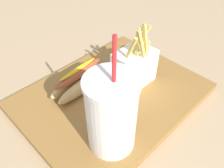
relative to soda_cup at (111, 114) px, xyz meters
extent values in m
cube|color=tan|center=(0.10, 0.10, -0.11)|extent=(2.40, 2.40, 0.02)
cube|color=olive|center=(0.10, 0.10, -0.09)|extent=(0.43, 0.34, 0.02)
cylinder|color=white|center=(0.00, 0.00, -0.01)|extent=(0.09, 0.09, 0.15)
cylinder|color=white|center=(0.00, 0.00, 0.08)|extent=(0.10, 0.10, 0.01)
cylinder|color=red|center=(0.01, 0.00, 0.12)|extent=(0.02, 0.02, 0.08)
cube|color=white|center=(0.17, 0.09, -0.04)|extent=(0.10, 0.07, 0.09)
cube|color=#E5C660|center=(0.19, 0.07, 0.01)|extent=(0.01, 0.01, 0.06)
cube|color=#E5C660|center=(0.20, 0.10, 0.02)|extent=(0.02, 0.02, 0.06)
cube|color=#E5C660|center=(0.17, 0.08, 0.02)|extent=(0.03, 0.02, 0.08)
cube|color=#E5C660|center=(0.14, 0.09, 0.03)|extent=(0.01, 0.04, 0.08)
cube|color=#E5C660|center=(0.16, 0.07, 0.03)|extent=(0.03, 0.02, 0.09)
cube|color=#E5C660|center=(0.19, 0.11, 0.03)|extent=(0.03, 0.04, 0.08)
cube|color=#E5C660|center=(0.18, 0.08, 0.04)|extent=(0.01, 0.03, 0.09)
cube|color=#E5C660|center=(0.19, 0.10, 0.02)|extent=(0.03, 0.01, 0.05)
cube|color=#E5C660|center=(0.18, 0.09, 0.03)|extent=(0.04, 0.03, 0.08)
ellipsoid|color=tan|center=(0.05, 0.15, -0.06)|extent=(0.16, 0.04, 0.04)
ellipsoid|color=tan|center=(0.05, 0.18, -0.06)|extent=(0.16, 0.04, 0.04)
ellipsoid|color=#994728|center=(0.05, 0.17, -0.03)|extent=(0.15, 0.04, 0.02)
ellipsoid|color=gold|center=(0.05, 0.17, -0.02)|extent=(0.11, 0.02, 0.01)
cylinder|color=white|center=(0.10, 0.07, -0.07)|extent=(0.03, 0.03, 0.02)
cylinder|color=#B2140F|center=(0.10, 0.07, -0.06)|extent=(0.03, 0.03, 0.01)
cylinder|color=white|center=(0.27, 0.19, -0.07)|extent=(0.03, 0.03, 0.02)
cylinder|color=#B2140F|center=(0.27, 0.19, -0.07)|extent=(0.03, 0.03, 0.01)
camera|label=1|loc=(-0.19, -0.20, 0.32)|focal=37.61mm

